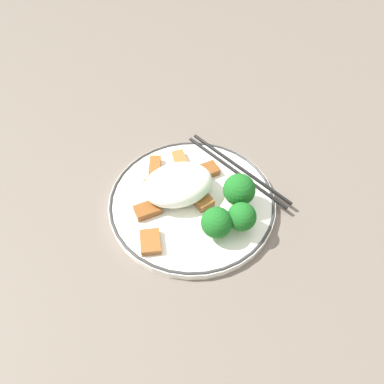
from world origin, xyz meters
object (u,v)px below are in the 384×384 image
(broccoli_back_center, at_px, (242,217))
(broccoli_back_left, at_px, (217,223))
(plate, at_px, (192,201))
(chopsticks, at_px, (237,169))
(broccoli_back_right, at_px, (239,190))

(broccoli_back_center, bearing_deg, broccoli_back_left, 174.99)
(plate, height_order, broccoli_back_center, broccoli_back_center)
(plate, height_order, chopsticks, chopsticks)
(broccoli_back_right, bearing_deg, plate, 153.55)
(broccoli_back_center, height_order, chopsticks, broccoli_back_center)
(broccoli_back_center, height_order, broccoli_back_right, broccoli_back_right)
(plate, bearing_deg, broccoli_back_right, -26.45)
(plate, relative_size, broccoli_back_right, 4.38)
(plate, relative_size, chopsticks, 1.29)
(broccoli_back_center, xyz_separation_m, broccoli_back_right, (0.01, 0.04, 0.00))
(chopsticks, bearing_deg, broccoli_back_left, -127.61)
(plate, height_order, broccoli_back_right, broccoli_back_right)
(broccoli_back_left, distance_m, broccoli_back_right, 0.07)
(broccoli_back_center, distance_m, broccoli_back_right, 0.05)
(broccoli_back_center, bearing_deg, broccoli_back_right, 71.27)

